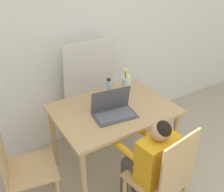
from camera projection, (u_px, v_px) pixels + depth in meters
wall_back at (69, 35)px, 2.70m from camera, size 6.40×0.05×2.50m
dining_table at (113, 117)px, 2.47m from camera, size 1.08×0.79×0.74m
chair_occupied at (163, 179)px, 2.01m from camera, size 0.45×0.45×0.95m
chair_spare at (21, 167)px, 2.12m from camera, size 0.46×0.46×0.95m
person_seated at (152, 158)px, 2.03m from camera, size 0.38×0.46×0.99m
laptop at (113, 109)px, 2.31m from camera, size 0.40×0.27×0.23m
flower_vase at (126, 86)px, 2.52m from camera, size 0.08×0.08×0.33m
water_bottle at (109, 89)px, 2.56m from camera, size 0.07×0.07×0.20m
cardboard_panel at (89, 92)px, 2.96m from camera, size 0.59×0.19×1.23m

